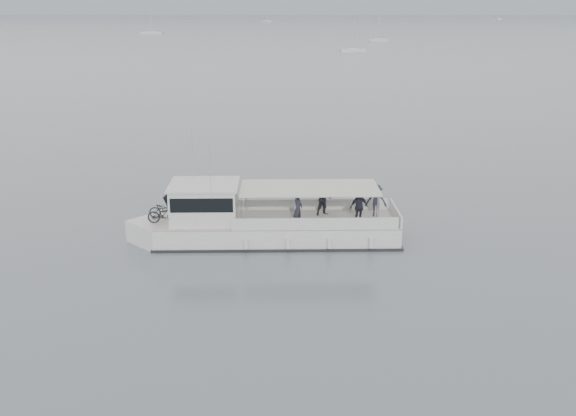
{
  "coord_description": "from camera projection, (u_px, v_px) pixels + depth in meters",
  "views": [
    {
      "loc": [
        2.03,
        -26.47,
        10.71
      ],
      "look_at": [
        1.32,
        1.73,
        1.6
      ],
      "focal_mm": 40.0,
      "sensor_mm": 36.0,
      "label": 1
    }
  ],
  "objects": [
    {
      "name": "tour_boat",
      "position": [
        253.0,
        223.0,
        29.86
      ],
      "size": [
        12.81,
        3.6,
        5.34
      ],
      "rotation": [
        0.0,
        0.0,
        0.04
      ],
      "color": "white",
      "rests_on": "ground"
    },
    {
      "name": "ground",
      "position": [
        257.0,
        254.0,
        28.52
      ],
      "size": [
        1400.0,
        1400.0,
        0.0
      ],
      "primitive_type": "plane",
      "color": "slate",
      "rests_on": "ground"
    },
    {
      "name": "moored_fleet",
      "position": [
        200.0,
        32.0,
        225.84
      ],
      "size": [
        411.67,
        339.2,
        11.31
      ],
      "color": "white",
      "rests_on": "ground"
    }
  ]
}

